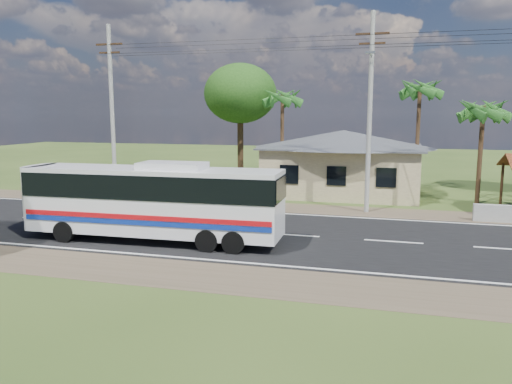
% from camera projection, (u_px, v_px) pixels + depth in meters
% --- Properties ---
extents(ground, '(120.00, 120.00, 0.00)m').
position_uv_depth(ground, '(292.00, 235.00, 22.98)').
color(ground, '#2A4117').
rests_on(ground, ground).
extents(road, '(120.00, 16.00, 0.03)m').
position_uv_depth(road, '(292.00, 235.00, 22.98)').
color(road, black).
rests_on(road, ground).
extents(house, '(12.40, 10.00, 5.00)m').
position_uv_depth(house, '(343.00, 155.00, 34.69)').
color(house, tan).
rests_on(house, ground).
extents(utility_poles, '(32.80, 2.22, 11.00)m').
position_uv_depth(utility_poles, '(364.00, 109.00, 27.56)').
color(utility_poles, '#9E9E99').
rests_on(utility_poles, ground).
extents(palm_near, '(2.80, 2.80, 6.70)m').
position_uv_depth(palm_near, '(483.00, 111.00, 30.09)').
color(palm_near, '#47301E').
rests_on(palm_near, ground).
extents(palm_mid, '(2.80, 2.80, 8.20)m').
position_uv_depth(palm_mid, '(420.00, 90.00, 35.06)').
color(palm_mid, '#47301E').
rests_on(palm_mid, ground).
extents(palm_far, '(2.80, 2.80, 7.70)m').
position_uv_depth(palm_far, '(282.00, 98.00, 38.21)').
color(palm_far, '#47301E').
rests_on(palm_far, ground).
extents(tree_behind_house, '(6.00, 6.00, 9.61)m').
position_uv_depth(tree_behind_house, '(240.00, 94.00, 41.08)').
color(tree_behind_house, '#47301E').
rests_on(tree_behind_house, ground).
extents(coach_bus, '(11.37, 2.73, 3.51)m').
position_uv_depth(coach_bus, '(153.00, 196.00, 21.63)').
color(coach_bus, silver).
rests_on(coach_bus, ground).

